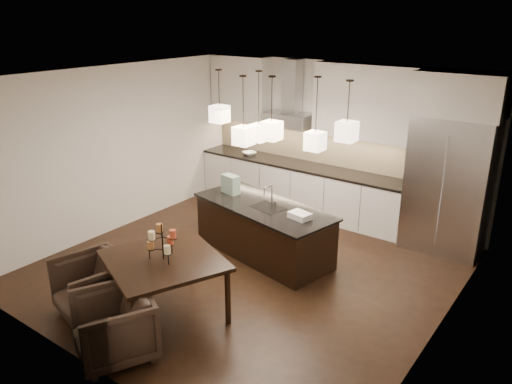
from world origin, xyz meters
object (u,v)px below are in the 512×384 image
Objects in this scene: refrigerator at (449,185)px; armchair_right at (114,326)px; dining_table at (166,287)px; armchair_left at (92,287)px; island_body at (263,231)px.

refrigerator is 5.31m from armchair_right.
dining_table is (-2.20, -3.94, -0.68)m from refrigerator.
dining_table is 1.56× the size of armchair_left.
dining_table is 0.92m from armchair_left.
armchair_right is (0.12, -2.98, -0.02)m from island_body.
island_body is 2.98m from armchair_right.
refrigerator is at bearing 71.00° from armchair_left.
refrigerator is at bearing 93.49° from armchair_right.
armchair_left reaches higher than armchair_right.
dining_table reaches higher than armchair_right.
armchair_right is at bearing -113.18° from refrigerator.
island_body is 2.08m from dining_table.
dining_table is (-0.01, -2.08, -0.00)m from island_body.
armchair_right is at bearing -58.73° from dining_table.
island_body is (-2.19, -1.86, -0.68)m from refrigerator.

